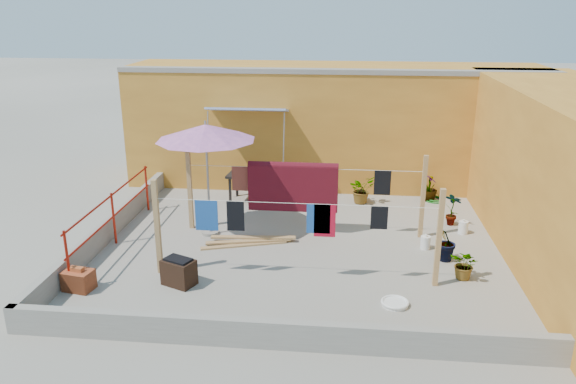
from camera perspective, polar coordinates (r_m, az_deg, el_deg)
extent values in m
plane|color=#9E998E|center=(11.58, 1.30, -5.60)|extent=(80.00, 80.00, 0.00)
cube|color=orange|center=(15.55, 4.61, 6.86)|extent=(11.00, 2.40, 3.20)
cube|color=gray|center=(14.27, 4.65, 12.11)|extent=(11.00, 0.35, 0.12)
cube|color=#2D51B2|center=(14.12, -4.14, 8.36)|extent=(2.00, 0.79, 0.22)
cylinder|color=gray|center=(14.09, -8.16, 5.50)|extent=(0.03, 0.30, 1.28)
cylinder|color=gray|center=(13.76, -0.42, 5.37)|extent=(0.03, 0.30, 1.28)
cube|color=gray|center=(8.33, -0.74, -14.27)|extent=(8.30, 0.16, 0.44)
cube|color=gray|center=(12.46, -17.77, -3.62)|extent=(0.16, 7.30, 0.44)
cylinder|color=maroon|center=(10.43, -21.47, -6.49)|extent=(0.05, 0.05, 1.10)
cylinder|color=maroon|center=(12.09, -17.29, -2.59)|extent=(0.05, 0.05, 1.10)
cylinder|color=maroon|center=(13.84, -14.16, 0.36)|extent=(0.05, 0.05, 1.10)
cylinder|color=maroon|center=(11.92, -17.52, -0.34)|extent=(0.04, 4.20, 0.04)
cylinder|color=maroon|center=(12.07, -17.31, -2.37)|extent=(0.04, 4.20, 0.04)
cube|color=tan|center=(10.45, -13.13, -3.50)|extent=(0.09, 0.09, 1.80)
cube|color=tan|center=(10.05, 15.08, -4.57)|extent=(0.09, 0.09, 1.80)
cube|color=tan|center=(12.08, 13.55, -0.49)|extent=(0.09, 0.09, 1.80)
cube|color=tan|center=(12.42, -9.94, 0.27)|extent=(0.09, 0.09, 1.80)
cylinder|color=silver|center=(9.74, 0.70, -1.16)|extent=(5.00, 0.01, 0.01)
cylinder|color=silver|center=(11.83, 1.67, 2.42)|extent=(5.00, 0.01, 0.01)
cube|color=#490C15|center=(11.98, 0.52, 0.40)|extent=(1.92, 0.22, 0.99)
cube|color=black|center=(11.90, 9.57, 0.93)|extent=(0.35, 0.02, 0.53)
cube|color=brown|center=(12.07, -4.77, 1.36)|extent=(0.41, 0.02, 0.54)
cube|color=#1B4996|center=(10.09, -8.28, -2.37)|extent=(0.41, 0.02, 0.57)
cube|color=black|center=(9.98, -5.35, -2.44)|extent=(0.31, 0.02, 0.55)
cube|color=#AD0D25|center=(9.82, 3.75, -2.92)|extent=(0.38, 0.02, 0.60)
cube|color=#1B4996|center=(9.81, 3.11, -2.73)|extent=(0.41, 0.02, 0.54)
cube|color=black|center=(9.80, 9.25, -2.59)|extent=(0.29, 0.02, 0.42)
cylinder|color=gray|center=(12.32, -7.89, -4.09)|extent=(0.37, 0.37, 0.06)
cylinder|color=gray|center=(11.92, -8.13, 1.04)|extent=(0.05, 0.05, 2.37)
cone|color=#D271B2|center=(11.65, -8.36, 6.03)|extent=(2.27, 2.27, 0.33)
cylinder|color=gray|center=(11.61, -8.41, 6.92)|extent=(0.04, 0.04, 0.10)
cube|color=black|center=(13.99, -2.94, 1.74)|extent=(1.61, 0.91, 0.06)
cube|color=black|center=(13.98, -5.91, 0.12)|extent=(0.06, 0.06, 0.68)
cube|color=black|center=(14.55, -5.21, 0.88)|extent=(0.06, 0.06, 0.68)
cube|color=black|center=(13.67, -0.46, -0.22)|extent=(0.06, 0.06, 0.68)
cube|color=black|center=(14.24, 0.03, 0.57)|extent=(0.06, 0.06, 0.68)
cube|color=#A44926|center=(10.52, -20.50, -8.40)|extent=(0.55, 0.44, 0.36)
cube|color=#A64F27|center=(10.43, -20.63, -7.34)|extent=(0.24, 0.15, 0.07)
cube|color=tan|center=(11.65, -4.51, -5.40)|extent=(1.73, 0.66, 0.04)
cube|color=tan|center=(11.73, -4.02, -5.00)|extent=(1.76, 0.51, 0.04)
cube|color=tan|center=(11.81, -3.55, -4.61)|extent=(1.78, 0.27, 0.04)
cube|color=black|center=(10.20, -11.02, -8.01)|extent=(0.66, 0.57, 0.46)
cube|color=black|center=(10.09, -11.11, -6.74)|extent=(0.54, 0.44, 0.04)
cylinder|color=silver|center=(9.63, 10.80, -11.08)|extent=(0.44, 0.44, 0.06)
torus|color=silver|center=(9.61, 10.81, -10.93)|extent=(0.47, 0.47, 0.05)
cylinder|color=silver|center=(12.76, 17.37, -3.45)|extent=(0.21, 0.21, 0.28)
cylinder|color=silver|center=(12.70, 17.44, -2.79)|extent=(0.06, 0.06, 0.05)
cylinder|color=silver|center=(11.77, 13.78, -5.02)|extent=(0.20, 0.20, 0.27)
cylinder|color=silver|center=(11.71, 13.84, -4.33)|extent=(0.05, 0.05, 0.05)
torus|color=#186E1A|center=(14.71, 14.65, -0.79)|extent=(0.50, 0.50, 0.03)
torus|color=#186E1A|center=(14.69, 14.66, -0.65)|extent=(0.42, 0.42, 0.03)
imported|color=#255A19|center=(14.09, 7.46, 0.27)|extent=(0.84, 0.83, 0.71)
imported|color=#255A19|center=(14.58, 14.21, 0.44)|extent=(0.45, 0.45, 0.69)
imported|color=#255A19|center=(13.08, 16.36, -1.66)|extent=(0.49, 0.46, 0.77)
imported|color=#255A19|center=(11.22, 15.70, -4.91)|extent=(0.55, 0.57, 0.80)
imported|color=#255A19|center=(10.66, 17.57, -7.05)|extent=(0.67, 0.66, 0.57)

